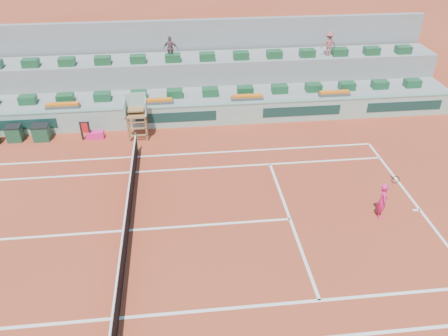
{
  "coord_description": "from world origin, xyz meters",
  "views": [
    {
      "loc": [
        2.31,
        -13.19,
        11.31
      ],
      "look_at": [
        4.0,
        2.5,
        1.0
      ],
      "focal_mm": 35.0,
      "sensor_mm": 36.0,
      "label": 1
    }
  ],
  "objects_px": {
    "drink_cooler_a": "(41,132)",
    "umpire_chair": "(136,111)",
    "player_bag": "(95,135)",
    "tennis_player": "(383,200)"
  },
  "relations": [
    {
      "from": "drink_cooler_a",
      "to": "tennis_player",
      "type": "height_order",
      "value": "tennis_player"
    },
    {
      "from": "player_bag",
      "to": "tennis_player",
      "type": "bearing_deg",
      "value": -32.22
    },
    {
      "from": "umpire_chair",
      "to": "tennis_player",
      "type": "height_order",
      "value": "umpire_chair"
    },
    {
      "from": "player_bag",
      "to": "tennis_player",
      "type": "height_order",
      "value": "tennis_player"
    },
    {
      "from": "drink_cooler_a",
      "to": "umpire_chair",
      "type": "bearing_deg",
      "value": -3.2
    },
    {
      "from": "player_bag",
      "to": "tennis_player",
      "type": "relative_size",
      "value": 0.39
    },
    {
      "from": "drink_cooler_a",
      "to": "tennis_player",
      "type": "bearing_deg",
      "value": -27.75
    },
    {
      "from": "player_bag",
      "to": "tennis_player",
      "type": "xyz_separation_m",
      "value": [
        12.33,
        -7.77,
        0.58
      ]
    },
    {
      "from": "umpire_chair",
      "to": "tennis_player",
      "type": "distance_m",
      "value": 12.65
    },
    {
      "from": "player_bag",
      "to": "tennis_player",
      "type": "distance_m",
      "value": 14.59
    }
  ]
}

